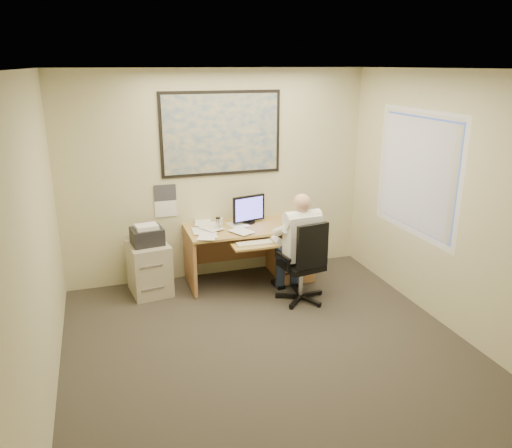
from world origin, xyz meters
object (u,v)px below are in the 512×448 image
object	(u,v)px
office_chair	(302,278)
desk	(272,246)
filing_cabinet	(149,264)
person	(301,248)

from	to	relation	value
office_chair	desk	bearing A→B (deg)	86.96
filing_cabinet	person	world-z (taller)	person
desk	filing_cabinet	size ratio (longest dim) A/B	1.79
desk	office_chair	distance (m)	0.83
desk	person	size ratio (longest dim) A/B	1.21
person	desk	bearing A→B (deg)	94.03
office_chair	person	distance (m)	0.37
office_chair	person	bearing A→B (deg)	74.69
desk	person	distance (m)	0.77
desk	person	bearing A→B (deg)	-82.28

